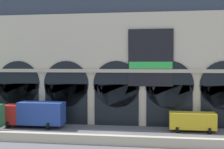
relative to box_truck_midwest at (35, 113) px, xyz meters
The scene contains 5 objects.
ground_plane 10.24m from the box_truck_midwest, 13.56° to the right, with size 200.00×200.00×0.00m, color slate.
quay_parapet_wall 11.90m from the box_truck_midwest, 34.02° to the right, with size 90.00×0.70×0.92m, color beige.
station_building 12.77m from the box_truck_midwest, 25.36° to the left, with size 40.72×4.51×17.26m.
box_truck_midwest is the anchor object (origin of this frame).
van_mideast 18.93m from the box_truck_midwest, ahead, with size 5.20×2.48×2.20m.
Camera 1 is at (4.95, -32.87, 7.84)m, focal length 48.62 mm.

